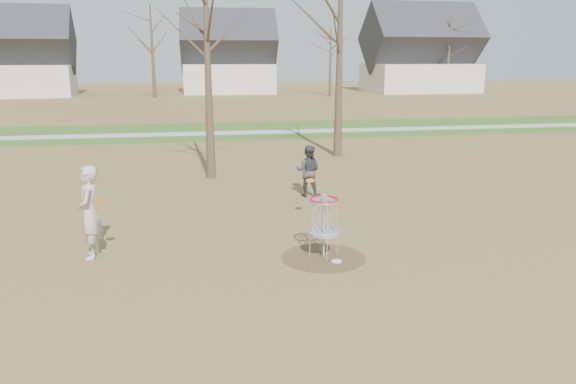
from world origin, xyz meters
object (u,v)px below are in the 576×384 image
(player_standing, at_px, (89,212))
(player_throwing, at_px, (308,171))
(disc_grounded, at_px, (337,261))
(disc_golf_basket, at_px, (324,216))

(player_standing, distance_m, player_throwing, 7.18)
(disc_grounded, bearing_deg, player_throwing, 84.00)
(disc_golf_basket, bearing_deg, player_throwing, 81.45)
(player_standing, bearing_deg, disc_grounded, 76.15)
(disc_golf_basket, bearing_deg, disc_grounded, -55.29)
(player_standing, relative_size, disc_grounded, 9.00)
(player_standing, height_order, disc_golf_basket, player_standing)
(player_standing, xyz_separation_m, disc_golf_basket, (4.84, -0.90, -0.08))
(player_throwing, bearing_deg, disc_grounded, 105.08)
(player_throwing, height_order, disc_golf_basket, player_throwing)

